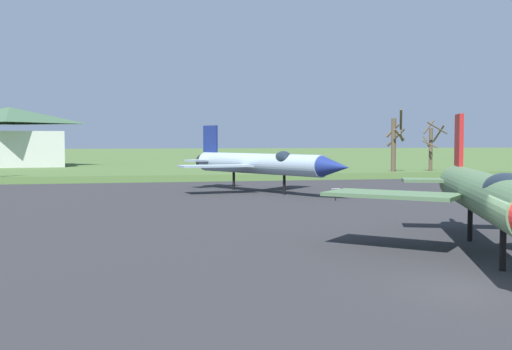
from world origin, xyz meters
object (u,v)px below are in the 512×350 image
Objects in this scene: info_placard_front_right at (335,193)px; visitor_building at (10,137)px; jet_fighter_front_right at (263,163)px; jet_fighter_rear_center at (487,194)px.

visitor_building reaches higher than info_placard_front_right.
info_placard_front_right is at bearing -66.26° from jet_fighter_front_right.
info_placard_front_right is at bearing 85.38° from jet_fighter_rear_center.
jet_fighter_rear_center is at bearing -86.69° from jet_fighter_front_right.
visitor_building is (-30.69, 65.07, 3.96)m from info_placard_front_right.
info_placard_front_right is (3.23, -7.35, -1.76)m from jet_fighter_front_right.
info_placard_front_right is 72.05m from visitor_building.
info_placard_front_right is 0.06× the size of jet_fighter_rear_center.
jet_fighter_front_right is 27.65m from jet_fighter_rear_center.
jet_fighter_front_right is 18.03× the size of info_placard_front_right.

